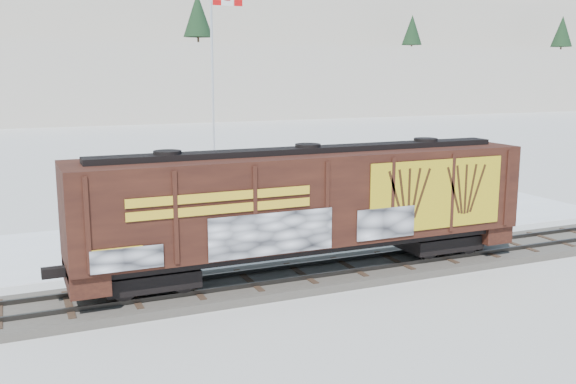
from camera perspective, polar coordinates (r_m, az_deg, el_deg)
name	(u,v)px	position (r m, az deg, el deg)	size (l,w,h in m)	color
ground	(300,281)	(23.48, 1.11, -7.88)	(500.00, 500.00, 0.00)	white
rail_track	(300,277)	(23.44, 1.12, -7.54)	(50.00, 3.40, 0.43)	#59544C
parking_strip	(233,234)	(30.18, -4.87, -3.71)	(40.00, 8.00, 0.03)	white
hillside	(45,43)	(160.44, -20.81, 12.31)	(360.00, 110.00, 93.00)	white
hopper_railcar	(308,202)	(22.85, 1.76, -0.89)	(16.60, 3.06, 4.43)	black
flagpole	(215,123)	(37.07, -6.49, 6.11)	(2.30, 0.90, 12.33)	silver
car_silver	(153,233)	(28.09, -11.88, -3.55)	(1.56, 3.89, 1.33)	#A4A6AB
car_white	(339,211)	(31.58, 4.52, -1.69)	(1.54, 4.40, 1.45)	silver
car_dark	(289,215)	(31.11, 0.08, -2.02)	(1.76, 4.34, 1.26)	black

